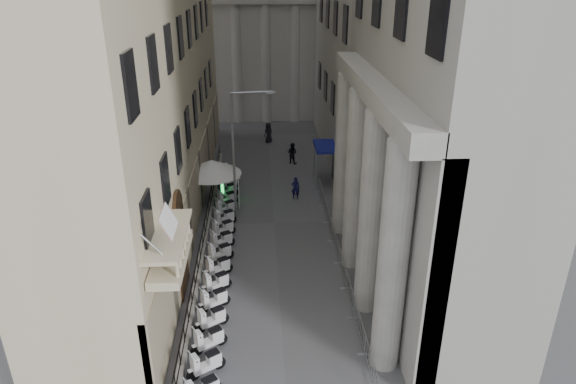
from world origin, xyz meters
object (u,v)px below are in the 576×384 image
info_kiosk (221,191)px  pedestrian_b (292,153)px  security_tent (220,169)px  pedestrian_a (295,188)px  street_lamp (239,146)px

info_kiosk → pedestrian_b: size_ratio=0.89×
security_tent → pedestrian_a: bearing=9.8°
street_lamp → pedestrian_b: 11.76m
info_kiosk → pedestrian_b: 9.32m
info_kiosk → pedestrian_b: (5.57, 7.47, 0.09)m
security_tent → pedestrian_b: 9.99m
street_lamp → pedestrian_a: (3.83, 2.98, -4.28)m
security_tent → info_kiosk: size_ratio=2.51×
pedestrian_a → pedestrian_b: (0.22, 7.23, 0.08)m
street_lamp → info_kiosk: bearing=113.2°
info_kiosk → security_tent: bearing=-72.8°
security_tent → pedestrian_b: size_ratio=2.23×
street_lamp → pedestrian_b: bearing=62.6°
security_tent → info_kiosk: 2.06m
security_tent → pedestrian_b: bearing=56.0°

